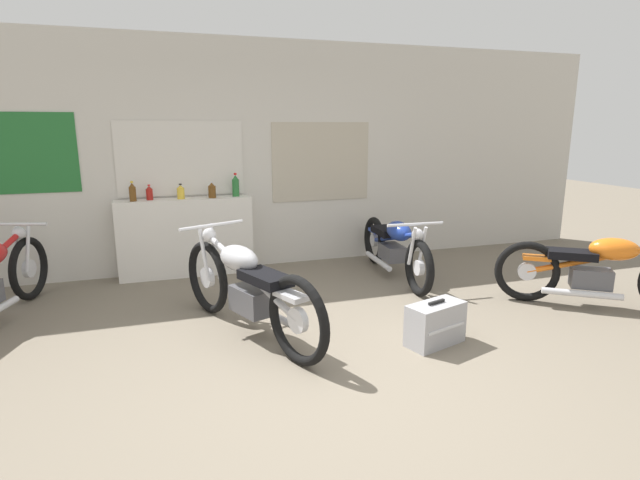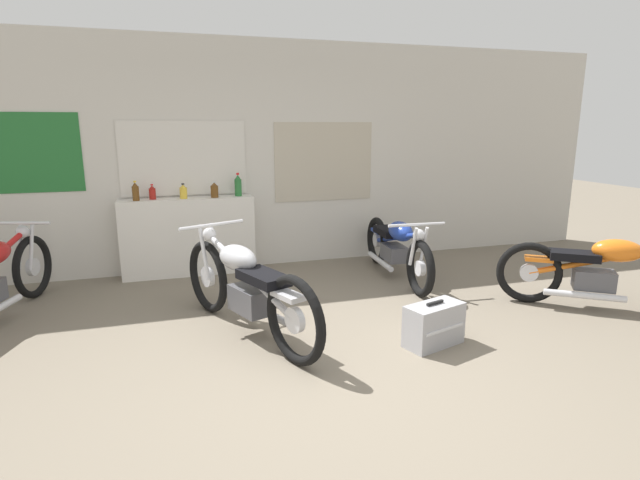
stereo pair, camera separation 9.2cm
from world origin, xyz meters
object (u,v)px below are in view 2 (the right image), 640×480
object	(u,v)px
bottle_leftmost	(136,192)
bottle_left_center	(152,193)
motorcycle_silver	(246,286)
bottle_right_center	(214,190)
bottle_center	(183,192)
bottle_rightmost	(238,186)
motorcycle_orange	(602,271)
motorcycle_blue	(396,246)
hard_case_silver	(434,325)

from	to	relation	value
bottle_leftmost	bottle_left_center	xyz separation A→B (m)	(0.18, 0.05, -0.02)
bottle_leftmost	motorcycle_silver	world-z (taller)	bottle_leftmost
bottle_right_center	motorcycle_silver	bearing A→B (deg)	-88.48
bottle_center	bottle_rightmost	bearing A→B (deg)	2.06
bottle_leftmost	motorcycle_orange	bearing A→B (deg)	-28.83
bottle_right_center	motorcycle_blue	xyz separation A→B (m)	(2.00, -0.83, -0.64)
motorcycle_silver	motorcycle_orange	size ratio (longest dim) A/B	1.22
hard_case_silver	bottle_leftmost	bearing A→B (deg)	132.08
bottle_right_center	motorcycle_orange	world-z (taller)	bottle_right_center
bottle_right_center	motorcycle_orange	xyz separation A→B (m)	(3.46, -2.38, -0.62)
bottle_left_center	hard_case_silver	xyz separation A→B (m)	(2.20, -2.68, -0.84)
bottle_right_center	bottle_rightmost	world-z (taller)	bottle_rightmost
hard_case_silver	bottle_rightmost	bearing A→B (deg)	114.18
bottle_rightmost	hard_case_silver	size ratio (longest dim) A/B	0.51
motorcycle_blue	hard_case_silver	distance (m)	1.88
bottle_rightmost	bottle_center	bearing A→B (deg)	-177.94
bottle_center	hard_case_silver	xyz separation A→B (m)	(1.85, -2.65, -0.84)
bottle_center	motorcycle_orange	world-z (taller)	bottle_center
bottle_left_center	bottle_center	bearing A→B (deg)	-5.12
bottle_leftmost	motorcycle_blue	size ratio (longest dim) A/B	0.12
motorcycle_silver	motorcycle_orange	world-z (taller)	motorcycle_silver
bottle_leftmost	bottle_center	size ratio (longest dim) A/B	1.28
bottle_left_center	motorcycle_orange	distance (m)	4.87
bottle_center	motorcycle_orange	distance (m)	4.56
bottle_left_center	bottle_center	distance (m)	0.35
bottle_rightmost	motorcycle_orange	distance (m)	4.05
motorcycle_orange	bottle_left_center	bearing A→B (deg)	149.60
bottle_leftmost	bottle_center	distance (m)	0.53
hard_case_silver	motorcycle_orange	bearing A→B (deg)	6.96
bottle_leftmost	bottle_center	xyz separation A→B (m)	(0.53, 0.02, -0.02)
bottle_leftmost	hard_case_silver	world-z (taller)	bottle_leftmost
bottle_right_center	hard_case_silver	xyz separation A→B (m)	(1.49, -2.62, -0.85)
bottle_leftmost	motorcycle_silver	xyz separation A→B (m)	(0.94, -1.96, -0.60)
motorcycle_blue	bottle_center	bearing A→B (deg)	160.13
bottle_leftmost	hard_case_silver	size ratio (longest dim) A/B	0.42
motorcycle_blue	hard_case_silver	size ratio (longest dim) A/B	3.56
motorcycle_orange	hard_case_silver	size ratio (longest dim) A/B	2.97
bottle_left_center	bottle_rightmost	size ratio (longest dim) A/B	0.63
bottle_leftmost	bottle_center	world-z (taller)	bottle_leftmost
motorcycle_orange	bottle_leftmost	bearing A→B (deg)	151.17
bottle_left_center	bottle_right_center	distance (m)	0.71
motorcycle_orange	motorcycle_silver	bearing A→B (deg)	172.72
motorcycle_orange	hard_case_silver	xyz separation A→B (m)	(-1.97, -0.24, -0.22)
bottle_leftmost	motorcycle_blue	xyz separation A→B (m)	(2.89, -0.83, -0.65)
bottle_rightmost	hard_case_silver	world-z (taller)	bottle_rightmost
bottle_leftmost	bottle_rightmost	size ratio (longest dim) A/B	0.81
bottle_rightmost	motorcycle_orange	xyz separation A→B (m)	(3.17, -2.44, -0.66)
bottle_center	bottle_right_center	distance (m)	0.36
motorcycle_orange	bottle_center	bearing A→B (deg)	147.71
bottle_leftmost	motorcycle_silver	bearing A→B (deg)	-64.41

